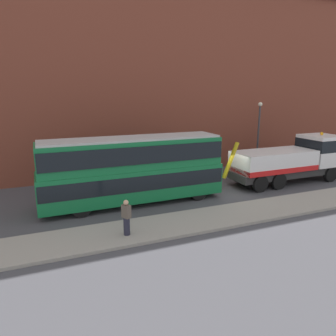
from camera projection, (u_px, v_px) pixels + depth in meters
The scene contains 7 objects.
ground_plane at pixel (223, 190), 21.65m from camera, with size 120.00×120.00×0.00m, color #424247.
near_kerb at pixel (262, 210), 17.85m from camera, with size 60.00×2.80×0.15m, color gray.
building_facade at pixel (184, 75), 25.82m from camera, with size 60.00×1.50×16.00m.
recovery_tow_truck at pixel (292, 159), 23.31m from camera, with size 10.16×2.74×3.67m.
double_decker_bus at pixel (133, 168), 18.69m from camera, with size 11.07×2.67×4.06m.
pedestrian_onlooker at pixel (126, 218), 14.36m from camera, with size 0.42×0.48×1.71m.
street_lamp at pixel (259, 130), 27.22m from camera, with size 0.36×0.36×5.83m.
Camera 1 is at (-11.32, -17.72, 6.61)m, focal length 33.27 mm.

